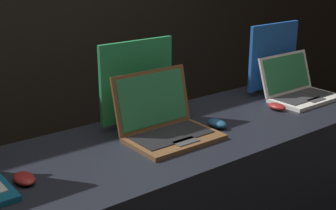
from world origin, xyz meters
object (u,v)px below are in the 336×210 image
Objects in this scene: mouse_middle at (217,123)px; mouse_back at (277,107)px; mouse_front at (24,178)px; promo_stand_middle at (137,85)px; promo_stand_back at (273,59)px; laptop_back at (298,89)px; laptop_middle at (165,123)px.

mouse_middle is 0.42m from mouse_back.
promo_stand_middle reaches higher than mouse_front.
mouse_back is (0.42, -0.00, -0.00)m from mouse_middle.
promo_stand_middle is at bearing 157.38° from mouse_back.
mouse_front is 0.28× the size of promo_stand_back.
mouse_front is 0.73m from promo_stand_middle.
promo_stand_middle reaches higher than mouse_back.
promo_stand_back is (0.93, -0.03, -0.00)m from promo_stand_middle.
mouse_back is 0.26× the size of promo_stand_back.
laptop_back is at bearing 13.94° from mouse_back.
laptop_middle is 0.25m from promo_stand_middle.
mouse_front is 1.35m from mouse_back.
laptop_back is 0.23m from promo_stand_back.
mouse_front is 0.28× the size of promo_stand_middle.
laptop_middle is 1.00× the size of laptop_back.
laptop_middle is 3.76× the size of mouse_back.
laptop_back is 0.99× the size of promo_stand_back.
mouse_middle is at bearing -1.53° from mouse_front.
laptop_back reaches higher than mouse_back.
promo_stand_back is at bearing -2.05° from promo_stand_middle.
mouse_back is (1.34, -0.03, 0.00)m from mouse_front.
laptop_back is (0.67, 0.06, 0.04)m from mouse_middle.
mouse_front is 1.59m from laptop_back.
laptop_middle is 0.69m from mouse_back.
mouse_back is at bearing -0.27° from mouse_middle.
mouse_middle is 0.27× the size of laptop_back.
mouse_middle is 0.67m from laptop_back.
laptop_middle is at bearing -168.63° from promo_stand_back.
promo_stand_middle is at bearing 90.00° from laptop_middle.
promo_stand_middle is 1.01× the size of laptop_back.
mouse_front is 1.07× the size of mouse_back.
laptop_middle is 1.00× the size of promo_stand_back.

